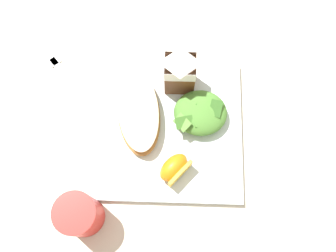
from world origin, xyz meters
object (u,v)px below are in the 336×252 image
(green_salad_pile, at_px, (200,113))
(milk_carton, at_px, (180,71))
(cheesy_pizza_bread, at_px, (139,112))
(orange_wedge_front, at_px, (174,168))
(metal_fork, at_px, (68,79))
(drinking_red_cup, at_px, (80,215))
(white_plate, at_px, (168,129))

(green_salad_pile, height_order, milk_carton, milk_carton)
(cheesy_pizza_bread, bearing_deg, orange_wedge_front, -56.42)
(metal_fork, xyz_separation_m, drinking_red_cup, (0.06, -0.27, 0.04))
(white_plate, height_order, green_salad_pile, green_salad_pile)
(green_salad_pile, relative_size, milk_carton, 0.93)
(milk_carton, distance_m, orange_wedge_front, 0.18)
(cheesy_pizza_bread, distance_m, drinking_red_cup, 0.21)
(milk_carton, bearing_deg, cheesy_pizza_bread, -138.14)
(white_plate, bearing_deg, metal_fork, 153.52)
(metal_fork, relative_size, drinking_red_cup, 1.63)
(cheesy_pizza_bread, distance_m, metal_fork, 0.17)
(green_salad_pile, bearing_deg, orange_wedge_front, -113.40)
(drinking_red_cup, bearing_deg, orange_wedge_front, 28.84)
(white_plate, distance_m, orange_wedge_front, 0.09)
(white_plate, xyz_separation_m, drinking_red_cup, (-0.14, -0.17, 0.04))
(green_salad_pile, xyz_separation_m, milk_carton, (-0.04, 0.07, 0.04))
(milk_carton, bearing_deg, metal_fork, 177.16)
(cheesy_pizza_bread, xyz_separation_m, drinking_red_cup, (-0.09, -0.19, 0.01))
(white_plate, relative_size, milk_carton, 2.55)
(cheesy_pizza_bread, relative_size, drinking_red_cup, 1.93)
(white_plate, xyz_separation_m, milk_carton, (0.02, 0.09, 0.07))
(milk_carton, distance_m, drinking_red_cup, 0.31)
(white_plate, height_order, orange_wedge_front, orange_wedge_front)
(cheesy_pizza_bread, height_order, metal_fork, cheesy_pizza_bread)
(metal_fork, bearing_deg, cheesy_pizza_bread, -27.79)
(orange_wedge_front, relative_size, drinking_red_cup, 0.74)
(white_plate, height_order, milk_carton, milk_carton)
(green_salad_pile, xyz_separation_m, orange_wedge_front, (-0.05, -0.11, -0.00))
(white_plate, height_order, metal_fork, white_plate)
(cheesy_pizza_bread, xyz_separation_m, milk_carton, (0.08, 0.07, 0.04))
(drinking_red_cup, bearing_deg, milk_carton, 57.78)
(drinking_red_cup, bearing_deg, green_salad_pile, 43.42)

